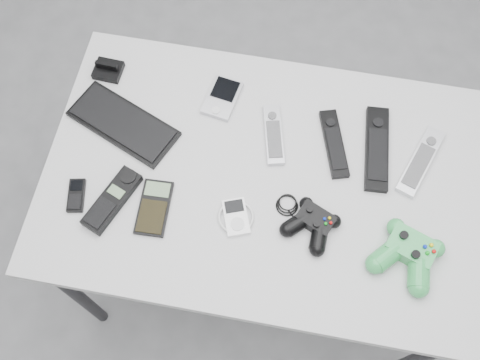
% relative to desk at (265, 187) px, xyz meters
% --- Properties ---
extents(floor, '(3.50, 3.50, 0.00)m').
position_rel_desk_xyz_m(floor, '(-0.07, -0.05, -0.69)').
color(floor, slate).
rests_on(floor, ground).
extents(desk, '(1.12, 0.72, 0.75)m').
position_rel_desk_xyz_m(desk, '(0.00, 0.00, 0.00)').
color(desk, '#B0B0B3').
rests_on(desk, floor).
extents(pda_keyboard, '(0.32, 0.23, 0.02)m').
position_rel_desk_xyz_m(pda_keyboard, '(-0.39, 0.08, 0.07)').
color(pda_keyboard, black).
rests_on(pda_keyboard, desk).
extents(dock_bracket, '(0.08, 0.07, 0.04)m').
position_rel_desk_xyz_m(dock_bracket, '(-0.48, 0.23, 0.09)').
color(dock_bracket, black).
rests_on(dock_bracket, desk).
extents(pda, '(0.10, 0.13, 0.02)m').
position_rel_desk_xyz_m(pda, '(-0.15, 0.20, 0.08)').
color(pda, '#AFAFB6').
rests_on(pda, desk).
extents(remote_silver_a, '(0.08, 0.18, 0.02)m').
position_rel_desk_xyz_m(remote_silver_a, '(0.00, 0.12, 0.07)').
color(remote_silver_a, '#AFAFB6').
rests_on(remote_silver_a, desk).
extents(remote_black_a, '(0.10, 0.20, 0.02)m').
position_rel_desk_xyz_m(remote_black_a, '(0.16, 0.12, 0.08)').
color(remote_black_a, black).
rests_on(remote_black_a, desk).
extents(remote_black_b, '(0.07, 0.24, 0.02)m').
position_rel_desk_xyz_m(remote_black_b, '(0.27, 0.13, 0.08)').
color(remote_black_b, black).
rests_on(remote_black_b, desk).
extents(remote_silver_b, '(0.12, 0.21, 0.02)m').
position_rel_desk_xyz_m(remote_silver_b, '(0.38, 0.11, 0.08)').
color(remote_silver_b, silver).
rests_on(remote_silver_b, desk).
extents(mobile_phone, '(0.06, 0.09, 0.01)m').
position_rel_desk_xyz_m(mobile_phone, '(-0.45, -0.14, 0.07)').
color(mobile_phone, black).
rests_on(mobile_phone, desk).
extents(cordless_handset, '(0.12, 0.19, 0.03)m').
position_rel_desk_xyz_m(cordless_handset, '(-0.36, -0.14, 0.08)').
color(cordless_handset, black).
rests_on(cordless_handset, desk).
extents(calculator, '(0.08, 0.15, 0.01)m').
position_rel_desk_xyz_m(calculator, '(-0.26, -0.14, 0.07)').
color(calculator, black).
rests_on(calculator, desk).
extents(mp3_player, '(0.12, 0.12, 0.02)m').
position_rel_desk_xyz_m(mp3_player, '(-0.05, -0.12, 0.07)').
color(mp3_player, white).
rests_on(mp3_player, desk).
extents(controller_black, '(0.24, 0.20, 0.04)m').
position_rel_desk_xyz_m(controller_black, '(0.13, -0.11, 0.09)').
color(controller_black, black).
rests_on(controller_black, desk).
extents(controller_green, '(0.20, 0.21, 0.05)m').
position_rel_desk_xyz_m(controller_green, '(0.36, -0.14, 0.09)').
color(controller_green, '#258741').
rests_on(controller_green, desk).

